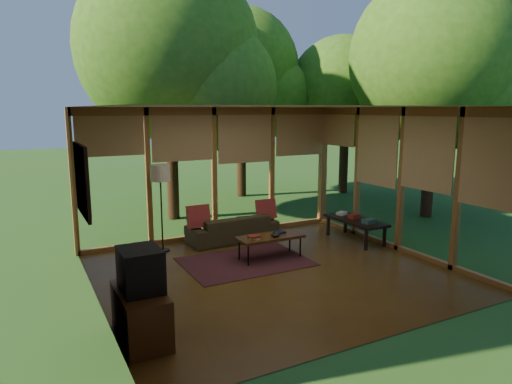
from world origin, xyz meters
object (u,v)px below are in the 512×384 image
coffee_table (270,238)px  side_console (355,221)px  sofa (233,228)px  floor_lamp (160,178)px  media_cabinet (141,315)px  television (140,270)px

coffee_table → side_console: side_console is taller
sofa → floor_lamp: size_ratio=1.11×
sofa → coffee_table: size_ratio=1.53×
coffee_table → media_cabinet: bearing=-146.3°
coffee_table → television: bearing=-146.1°
media_cabinet → television: bearing=0.0°
sofa → media_cabinet: (-2.65, -3.18, 0.03)m
sofa → media_cabinet: bearing=48.4°
media_cabinet → television: television is taller
sofa → television: size_ratio=3.33×
media_cabinet → coffee_table: size_ratio=0.83×
television → coffee_table: television is taller
coffee_table → side_console: 2.11m
television → media_cabinet: bearing=180.0°
floor_lamp → side_console: 3.99m
television → side_console: 5.27m
television → coffee_table: (2.75, 1.85, -0.46)m
sofa → media_cabinet: 4.14m
side_console → floor_lamp: bearing=162.5°
media_cabinet → television: 0.55m
sofa → media_cabinet: media_cabinet is taller
coffee_table → floor_lamp: bearing=139.8°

